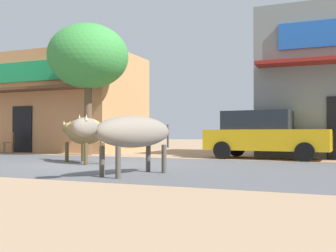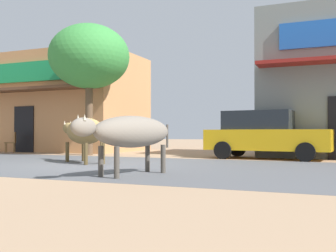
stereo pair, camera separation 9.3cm
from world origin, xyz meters
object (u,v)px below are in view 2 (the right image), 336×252
Objects in this scene: roadside_tree at (89,57)px; cafe_chair_near_tree at (12,141)px; parked_hatchback_car at (265,134)px; cow_far_dark at (131,132)px; cow_near_brown at (84,131)px.

roadside_tree reaches higher than cafe_chair_near_tree.
cafe_chair_near_tree is at bearing 176.27° from roadside_tree.
roadside_tree reaches higher than parked_hatchback_car.
cafe_chair_near_tree is at bearing 146.32° from cow_far_dark.
roadside_tree reaches higher than cow_far_dark.
cow_far_dark is at bearing -49.65° from roadside_tree.
cow_near_brown is at bearing -140.30° from parked_hatchback_car.
parked_hatchback_car is at bearing 39.70° from cow_near_brown.
parked_hatchback_car is 11.03m from cafe_chair_near_tree.
cow_near_brown reaches higher than cow_far_dark.
cafe_chair_near_tree is (-11.02, -0.25, -0.33)m from parked_hatchback_car.
parked_hatchback_car is (6.79, 0.53, -3.06)m from roadside_tree.
roadside_tree is at bearing -3.73° from cafe_chair_near_tree.
cow_near_brown is (2.08, -3.38, -2.97)m from roadside_tree.
cow_far_dark is at bearing -33.68° from cafe_chair_near_tree.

